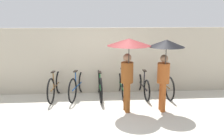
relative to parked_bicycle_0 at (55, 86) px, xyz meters
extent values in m
plane|color=beige|center=(1.70, -1.66, -0.39)|extent=(30.00, 30.00, 0.00)
cube|color=#B2A893|center=(1.70, 0.46, 0.66)|extent=(11.40, 0.12, 2.11)
torus|color=black|center=(0.05, 0.48, -0.02)|extent=(0.13, 0.75, 0.75)
torus|color=black|center=(-0.05, -0.49, -0.02)|extent=(0.13, 0.75, 0.75)
cylinder|color=brown|center=(0.00, -0.01, -0.02)|extent=(0.14, 0.98, 0.04)
cylinder|color=brown|center=(-0.02, -0.18, 0.22)|extent=(0.04, 0.04, 0.48)
cube|color=black|center=(-0.02, -0.18, 0.48)|extent=(0.11, 0.21, 0.03)
cylinder|color=brown|center=(0.05, 0.48, 0.30)|extent=(0.04, 0.04, 0.63)
cylinder|color=brown|center=(0.05, 0.48, 0.61)|extent=(0.44, 0.08, 0.03)
torus|color=black|center=(0.80, 0.53, -0.02)|extent=(0.21, 0.73, 0.73)
torus|color=black|center=(0.56, -0.48, -0.02)|extent=(0.21, 0.73, 0.73)
cylinder|color=#19478C|center=(0.68, 0.03, -0.02)|extent=(0.27, 1.01, 0.04)
cylinder|color=#19478C|center=(0.64, -0.15, 0.22)|extent=(0.04, 0.04, 0.49)
cube|color=black|center=(0.64, -0.15, 0.48)|extent=(0.13, 0.22, 0.03)
cylinder|color=#19478C|center=(0.80, 0.53, 0.33)|extent=(0.04, 0.04, 0.71)
cylinder|color=#19478C|center=(0.80, 0.53, 0.68)|extent=(0.43, 0.13, 0.03)
torus|color=black|center=(1.34, 0.46, -0.01)|extent=(0.09, 0.76, 0.76)
torus|color=black|center=(1.38, -0.56, -0.01)|extent=(0.09, 0.76, 0.76)
cylinder|color=#19662D|center=(1.36, -0.05, -0.01)|extent=(0.08, 1.02, 0.04)
cylinder|color=#19662D|center=(1.37, -0.23, 0.21)|extent=(0.04, 0.04, 0.44)
cube|color=black|center=(1.37, -0.23, 0.45)|extent=(0.10, 0.20, 0.03)
cylinder|color=#19662D|center=(1.34, 0.46, 0.33)|extent=(0.04, 0.04, 0.69)
cylinder|color=#19662D|center=(1.34, 0.46, 0.68)|extent=(0.44, 0.05, 0.03)
torus|color=black|center=(2.02, 0.56, -0.05)|extent=(0.06, 0.68, 0.68)
torus|color=black|center=(2.05, -0.52, -0.05)|extent=(0.06, 0.68, 0.68)
cylinder|color=#19662D|center=(2.04, 0.02, -0.05)|extent=(0.07, 1.08, 0.04)
cylinder|color=#19662D|center=(2.04, -0.17, 0.23)|extent=(0.04, 0.04, 0.57)
cube|color=black|center=(2.04, -0.17, 0.53)|extent=(0.10, 0.20, 0.03)
cylinder|color=#19662D|center=(2.02, 0.56, 0.29)|extent=(0.04, 0.04, 0.68)
cylinder|color=#19662D|center=(2.02, 0.56, 0.63)|extent=(0.44, 0.04, 0.03)
torus|color=black|center=(2.69, 0.57, -0.07)|extent=(0.08, 0.65, 0.65)
torus|color=black|center=(2.74, -0.50, -0.07)|extent=(0.08, 0.65, 0.65)
cylinder|color=black|center=(2.72, 0.03, -0.07)|extent=(0.09, 1.07, 0.04)
cylinder|color=black|center=(2.72, -0.16, 0.19)|extent=(0.04, 0.04, 0.51)
cube|color=black|center=(2.72, -0.16, 0.46)|extent=(0.10, 0.20, 0.03)
cylinder|color=black|center=(2.69, 0.57, 0.30)|extent=(0.04, 0.04, 0.73)
cylinder|color=black|center=(2.69, 0.57, 0.66)|extent=(0.44, 0.05, 0.03)
torus|color=black|center=(3.36, 0.51, -0.03)|extent=(0.10, 0.73, 0.73)
torus|color=black|center=(3.43, -0.48, -0.03)|extent=(0.10, 0.73, 0.73)
cylinder|color=brown|center=(3.40, 0.01, -0.03)|extent=(0.11, 0.99, 0.04)
cylinder|color=brown|center=(3.41, -0.16, 0.22)|extent=(0.04, 0.04, 0.49)
cube|color=black|center=(3.41, -0.16, 0.48)|extent=(0.10, 0.21, 0.03)
cylinder|color=brown|center=(3.36, 0.51, 0.28)|extent=(0.04, 0.04, 0.61)
cylinder|color=brown|center=(3.36, 0.51, 0.58)|extent=(0.44, 0.06, 0.03)
cylinder|color=brown|center=(2.03, -1.12, 0.01)|extent=(0.13, 0.13, 0.79)
cylinder|color=brown|center=(2.06, -1.30, 0.01)|extent=(0.13, 0.13, 0.79)
cylinder|color=brown|center=(2.05, -1.21, 0.67)|extent=(0.32, 0.32, 0.54)
sphere|color=#997051|center=(2.05, -1.21, 1.07)|extent=(0.21, 0.21, 0.21)
cylinder|color=#332D28|center=(2.07, -1.35, 1.05)|extent=(0.02, 0.02, 0.69)
cone|color=#591919|center=(2.07, -1.35, 1.48)|extent=(1.09, 1.09, 0.18)
cylinder|color=#9E4C1E|center=(3.00, -1.16, 0.00)|extent=(0.13, 0.13, 0.78)
cylinder|color=#9E4C1E|center=(3.00, -1.34, 0.00)|extent=(0.13, 0.13, 0.78)
cylinder|color=#9E4C1E|center=(3.00, -1.25, 0.65)|extent=(0.32, 0.32, 0.53)
sphere|color=#997051|center=(3.00, -1.25, 1.03)|extent=(0.20, 0.20, 0.20)
cylinder|color=#332D28|center=(3.00, -1.39, 1.02)|extent=(0.02, 0.02, 0.68)
cone|color=black|center=(3.00, -1.39, 1.45)|extent=(0.91, 0.91, 0.18)
camera|label=1|loc=(1.19, -7.44, 2.21)|focal=40.00mm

